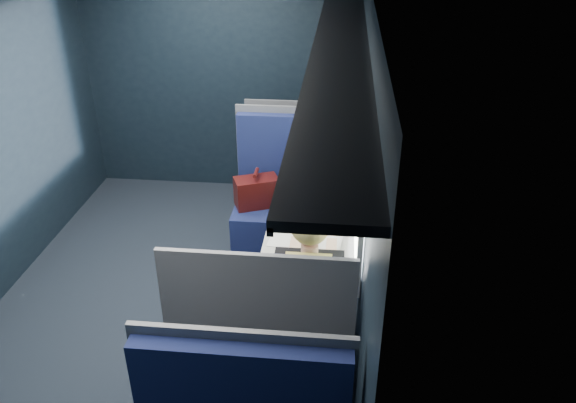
# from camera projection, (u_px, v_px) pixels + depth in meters

# --- Properties ---
(ground) EXTENTS (2.80, 4.20, 0.01)m
(ground) POSITION_uv_depth(u_px,v_px,m) (176.00, 301.00, 4.47)
(ground) COLOR black
(room_shell) EXTENTS (3.00, 4.40, 2.40)m
(room_shell) POSITION_uv_depth(u_px,v_px,m) (158.00, 126.00, 3.76)
(room_shell) COLOR black
(room_shell) RESTS_ON ground
(table) EXTENTS (0.62, 1.00, 0.74)m
(table) POSITION_uv_depth(u_px,v_px,m) (306.00, 237.00, 4.06)
(table) COLOR #54565E
(table) RESTS_ON ground
(seat_bay_near) EXTENTS (1.04, 0.62, 1.26)m
(seat_bay_near) POSITION_uv_depth(u_px,v_px,m) (290.00, 207.00, 4.96)
(seat_bay_near) COLOR #0D133B
(seat_bay_near) RESTS_ON ground
(seat_bay_far) EXTENTS (1.04, 0.62, 1.26)m
(seat_bay_far) POSITION_uv_depth(u_px,v_px,m) (266.00, 346.00, 3.43)
(seat_bay_far) COLOR #0D133B
(seat_bay_far) RESTS_ON ground
(seat_row_front) EXTENTS (1.04, 0.51, 1.16)m
(seat_row_front) POSITION_uv_depth(u_px,v_px,m) (300.00, 165.00, 5.77)
(seat_row_front) COLOR #0D133B
(seat_row_front) RESTS_ON ground
(man) EXTENTS (0.53, 0.56, 1.32)m
(man) POSITION_uv_depth(u_px,v_px,m) (320.00, 187.00, 4.64)
(man) COLOR black
(man) RESTS_ON ground
(woman) EXTENTS (0.53, 0.56, 1.32)m
(woman) POSITION_uv_depth(u_px,v_px,m) (309.00, 290.00, 3.41)
(woman) COLOR black
(woman) RESTS_ON ground
(papers) EXTENTS (0.58, 0.77, 0.01)m
(papers) POSITION_uv_depth(u_px,v_px,m) (311.00, 224.00, 4.08)
(papers) COLOR white
(papers) RESTS_ON table
(laptop) EXTENTS (0.25, 0.32, 0.24)m
(laptop) POSITION_uv_depth(u_px,v_px,m) (338.00, 210.00, 4.12)
(laptop) COLOR silver
(laptop) RESTS_ON table
(bottle_small) EXTENTS (0.07, 0.07, 0.23)m
(bottle_small) POSITION_uv_depth(u_px,v_px,m) (344.00, 201.00, 4.17)
(bottle_small) COLOR silver
(bottle_small) RESTS_ON table
(cup) EXTENTS (0.06, 0.06, 0.08)m
(cup) POSITION_uv_depth(u_px,v_px,m) (340.00, 200.00, 4.31)
(cup) COLOR white
(cup) RESTS_ON table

